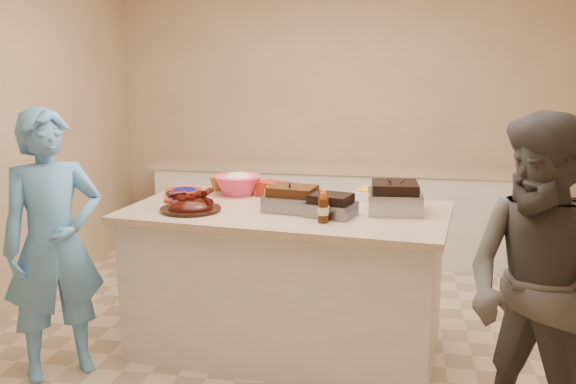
% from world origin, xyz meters
% --- Properties ---
extents(room, '(4.50, 5.00, 2.70)m').
position_xyz_m(room, '(0.00, 0.00, 0.00)').
color(room, tan).
rests_on(room, ground).
extents(back_counter, '(3.60, 0.64, 0.90)m').
position_xyz_m(back_counter, '(0.00, 2.20, 0.45)').
color(back_counter, silver).
rests_on(back_counter, ground).
extents(island, '(2.14, 1.29, 0.96)m').
position_xyz_m(island, '(-0.13, 0.09, 0.00)').
color(island, silver).
rests_on(island, ground).
extents(rib_platter, '(0.49, 0.49, 0.15)m').
position_xyz_m(rib_platter, '(-0.72, -0.06, 0.96)').
color(rib_platter, '#390905').
rests_on(rib_platter, island).
extents(pulled_pork_tray, '(0.37, 0.30, 0.10)m').
position_xyz_m(pulled_pork_tray, '(-0.09, 0.05, 0.96)').
color(pulled_pork_tray, '#47230F').
rests_on(pulled_pork_tray, island).
extents(brisket_tray, '(0.33, 0.30, 0.08)m').
position_xyz_m(brisket_tray, '(0.17, -0.04, 0.96)').
color(brisket_tray, black).
rests_on(brisket_tray, island).
extents(roasting_pan, '(0.35, 0.35, 0.13)m').
position_xyz_m(roasting_pan, '(0.55, 0.13, 0.96)').
color(roasting_pan, gray).
rests_on(roasting_pan, island).
extents(coleslaw_bowl, '(0.37, 0.37, 0.23)m').
position_xyz_m(coleslaw_bowl, '(-0.55, 0.46, 0.96)').
color(coleslaw_bowl, '#F73767').
rests_on(coleslaw_bowl, island).
extents(sausage_plate, '(0.41, 0.41, 0.05)m').
position_xyz_m(sausage_plate, '(-0.09, 0.35, 0.96)').
color(sausage_plate, silver).
rests_on(sausage_plate, island).
extents(mac_cheese_dish, '(0.36, 0.30, 0.08)m').
position_xyz_m(mac_cheese_dish, '(0.44, 0.46, 0.96)').
color(mac_cheese_dish, yellow).
rests_on(mac_cheese_dish, island).
extents(bbq_bottle_a, '(0.07, 0.07, 0.19)m').
position_xyz_m(bbq_bottle_a, '(0.14, -0.18, 0.96)').
color(bbq_bottle_a, '#391806').
rests_on(bbq_bottle_a, island).
extents(bbq_bottle_b, '(0.07, 0.07, 0.18)m').
position_xyz_m(bbq_bottle_b, '(0.14, -0.21, 0.96)').
color(bbq_bottle_b, '#391806').
rests_on(bbq_bottle_b, island).
extents(mustard_bottle, '(0.05, 0.05, 0.13)m').
position_xyz_m(mustard_bottle, '(-0.29, 0.24, 0.96)').
color(mustard_bottle, '#D5A400').
rests_on(mustard_bottle, island).
extents(sauce_bowl, '(0.13, 0.05, 0.12)m').
position_xyz_m(sauce_bowl, '(-0.19, 0.36, 0.96)').
color(sauce_bowl, silver).
rests_on(sauce_bowl, island).
extents(plate_stack_large, '(0.29, 0.29, 0.03)m').
position_xyz_m(plate_stack_large, '(-0.93, 0.41, 0.96)').
color(plate_stack_large, maroon).
rests_on(plate_stack_large, island).
extents(plate_stack_small, '(0.20, 0.20, 0.02)m').
position_xyz_m(plate_stack_small, '(-0.89, 0.17, 0.96)').
color(plate_stack_small, maroon).
rests_on(plate_stack_small, island).
extents(plastic_cup, '(0.12, 0.11, 0.11)m').
position_xyz_m(plastic_cup, '(-0.73, 0.58, 0.96)').
color(plastic_cup, '#A36922').
rests_on(plastic_cup, island).
extents(basket_stack, '(0.25, 0.22, 0.10)m').
position_xyz_m(basket_stack, '(-0.29, 0.44, 0.96)').
color(basket_stack, maroon).
rests_on(basket_stack, island).
extents(guest_blue, '(1.51, 1.63, 0.39)m').
position_xyz_m(guest_blue, '(-1.44, -0.46, 0.00)').
color(guest_blue, '#589BD8').
rests_on(guest_blue, ground).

